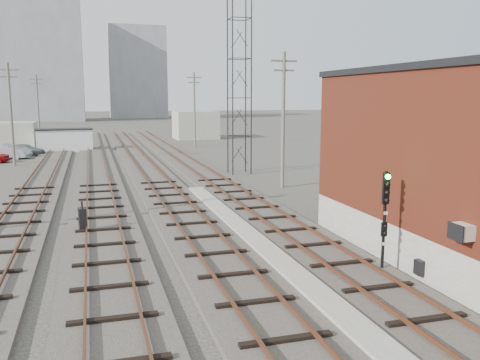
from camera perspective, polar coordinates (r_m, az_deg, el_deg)
name	(u,v)px	position (r m, az deg, el deg)	size (l,w,h in m)	color
ground	(140,146)	(64.34, -11.12, 3.72)	(320.00, 320.00, 0.00)	#282621
track_right	(193,167)	(44.00, -5.30, 1.48)	(3.20, 90.00, 0.39)	#332D28
track_mid_right	(146,169)	(43.42, -10.49, 1.25)	(3.20, 90.00, 0.39)	#332D28
track_mid_left	(97,171)	(43.20, -15.77, 1.02)	(3.20, 90.00, 0.39)	#332D28
track_left	(45,173)	(43.36, -21.06, 0.77)	(3.20, 90.00, 0.39)	#332D28
platform_curb	(268,253)	(19.80, 3.14, -8.19)	(0.90, 28.00, 0.26)	gray
brick_building	(462,163)	(20.82, 23.67, 1.76)	(6.54, 12.20, 7.22)	gray
lattice_tower	(239,78)	(40.44, -0.08, 11.33)	(1.60, 1.60, 15.00)	black
utility_pole_left_b	(11,112)	(49.25, -24.34, 7.01)	(1.80, 0.24, 9.00)	#595147
utility_pole_left_c	(38,106)	(74.10, -21.74, 7.67)	(1.80, 0.24, 9.00)	#595147
utility_pole_right_a	(283,116)	(34.12, 4.88, 7.13)	(1.80, 0.24, 9.00)	#595147
utility_pole_right_b	(194,107)	(63.02, -5.14, 8.12)	(1.80, 0.24, 9.00)	#595147
apartment_left	(37,61)	(139.60, -21.88, 12.33)	(22.00, 14.00, 30.00)	gray
apartment_right	(137,73)	(154.56, -11.47, 11.71)	(16.00, 12.00, 26.00)	gray
shed_right	(195,125)	(75.38, -5.03, 6.18)	(6.00, 6.00, 4.00)	gray
signal_mast	(385,216)	(18.12, 15.95, -3.91)	(0.40, 0.40, 3.60)	gray
switch_stand	(83,220)	(23.70, -17.26, -4.31)	(0.38, 0.38, 1.42)	black
site_trailer	(64,140)	(60.51, -19.12, 4.27)	(6.31, 3.19, 2.56)	white
car_silver	(7,151)	(55.48, -24.69, 2.94)	(1.56, 4.47, 1.47)	#9C9DA3
car_grey	(26,150)	(57.91, -22.94, 3.14)	(1.64, 4.03, 1.17)	slate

